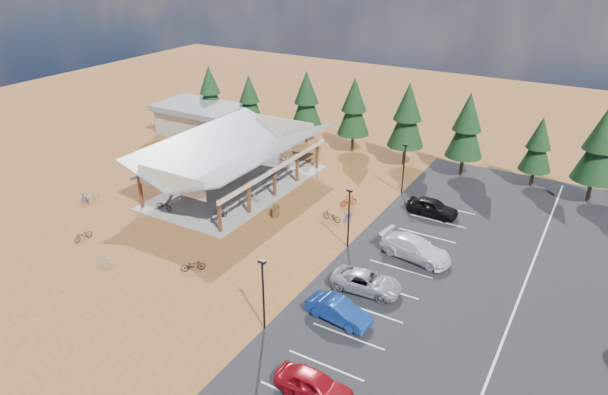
{
  "coord_description": "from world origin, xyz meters",
  "views": [
    {
      "loc": [
        21.36,
        -32.72,
        22.55
      ],
      "look_at": [
        -0.27,
        3.93,
        2.38
      ],
      "focal_mm": 32.0,
      "sensor_mm": 36.0,
      "label": 1
    }
  ],
  "objects_px": {
    "lamp_post_2": "(404,165)",
    "trash_bin_0": "(275,213)",
    "bike_14": "(348,216)",
    "bike_4": "(220,212)",
    "car_2": "(366,282)",
    "bike_8": "(83,235)",
    "bike_12": "(193,265)",
    "bike_3": "(245,161)",
    "bike_9": "(90,196)",
    "bike_10": "(85,198)",
    "bike_6": "(274,175)",
    "lamp_post_0": "(263,290)",
    "bike_2": "(223,169)",
    "bike_5": "(252,197)",
    "bike_7": "(284,160)",
    "car_4": "(433,207)",
    "bike_16": "(332,216)",
    "car_3": "(416,248)",
    "car_1": "(338,311)",
    "bike_1": "(223,180)",
    "bike_13": "(105,259)",
    "trash_bin_1": "(276,210)",
    "lamp_post_1": "(349,214)",
    "car_0": "(314,384)",
    "bike_0": "(164,205)",
    "bike_pavilion": "(235,151)",
    "outbuilding": "(200,119)"
  },
  "relations": [
    {
      "from": "bike_2",
      "to": "bike_6",
      "type": "bearing_deg",
      "value": -70.03
    },
    {
      "from": "lamp_post_2",
      "to": "bike_10",
      "type": "bearing_deg",
      "value": -145.75
    },
    {
      "from": "bike_5",
      "to": "car_0",
      "type": "distance_m",
      "value": 24.8
    },
    {
      "from": "car_4",
      "to": "bike_pavilion",
      "type": "bearing_deg",
      "value": 104.92
    },
    {
      "from": "bike_2",
      "to": "car_0",
      "type": "height_order",
      "value": "car_0"
    },
    {
      "from": "bike_13",
      "to": "bike_8",
      "type": "bearing_deg",
      "value": -115.65
    },
    {
      "from": "bike_4",
      "to": "car_2",
      "type": "distance_m",
      "value": 16.59
    },
    {
      "from": "bike_0",
      "to": "car_2",
      "type": "relative_size",
      "value": 0.36
    },
    {
      "from": "bike_7",
      "to": "car_4",
      "type": "bearing_deg",
      "value": -86.38
    },
    {
      "from": "bike_6",
      "to": "bike_4",
      "type": "bearing_deg",
      "value": -178.77
    },
    {
      "from": "lamp_post_2",
      "to": "bike_3",
      "type": "xyz_separation_m",
      "value": [
        -17.47,
        -2.19,
        -2.34
      ]
    },
    {
      "from": "trash_bin_1",
      "to": "bike_1",
      "type": "relative_size",
      "value": 0.54
    },
    {
      "from": "bike_13",
      "to": "car_1",
      "type": "xyz_separation_m",
      "value": [
        18.52,
        3.08,
        0.29
      ]
    },
    {
      "from": "trash_bin_0",
      "to": "bike_8",
      "type": "xyz_separation_m",
      "value": [
        -11.44,
        -11.61,
        -0.0
      ]
    },
    {
      "from": "lamp_post_2",
      "to": "bike_9",
      "type": "relative_size",
      "value": 2.8
    },
    {
      "from": "lamp_post_1",
      "to": "car_0",
      "type": "distance_m",
      "value": 16.45
    },
    {
      "from": "trash_bin_1",
      "to": "lamp_post_1",
      "type": "bearing_deg",
      "value": -13.12
    },
    {
      "from": "lamp_post_2",
      "to": "car_3",
      "type": "distance_m",
      "value": 12.3
    },
    {
      "from": "lamp_post_2",
      "to": "trash_bin_0",
      "type": "xyz_separation_m",
      "value": [
        -7.98,
        -10.63,
        -2.53
      ]
    },
    {
      "from": "bike_6",
      "to": "bike_8",
      "type": "bearing_deg",
      "value": 158.87
    },
    {
      "from": "trash_bin_1",
      "to": "car_1",
      "type": "bearing_deg",
      "value": -42.04
    },
    {
      "from": "bike_6",
      "to": "lamp_post_0",
      "type": "bearing_deg",
      "value": -149.4
    },
    {
      "from": "bike_16",
      "to": "car_2",
      "type": "xyz_separation_m",
      "value": [
        7.09,
        -8.14,
        0.26
      ]
    },
    {
      "from": "lamp_post_1",
      "to": "bike_10",
      "type": "xyz_separation_m",
      "value": [
        -25.31,
        -5.24,
        -2.55
      ]
    },
    {
      "from": "trash_bin_1",
      "to": "bike_16",
      "type": "xyz_separation_m",
      "value": [
        5.0,
        1.38,
        0.03
      ]
    },
    {
      "from": "bike_14",
      "to": "car_2",
      "type": "height_order",
      "value": "car_2"
    },
    {
      "from": "bike_2",
      "to": "car_3",
      "type": "xyz_separation_m",
      "value": [
        23.58,
        -5.8,
        0.28
      ]
    },
    {
      "from": "bike_12",
      "to": "bike_14",
      "type": "bearing_deg",
      "value": -68.83
    },
    {
      "from": "car_4",
      "to": "bike_5",
      "type": "bearing_deg",
      "value": 115.0
    },
    {
      "from": "outbuilding",
      "to": "bike_0",
      "type": "relative_size",
      "value": 6.12
    },
    {
      "from": "lamp_post_0",
      "to": "trash_bin_0",
      "type": "distance_m",
      "value": 15.77
    },
    {
      "from": "lamp_post_2",
      "to": "bike_14",
      "type": "height_order",
      "value": "lamp_post_2"
    },
    {
      "from": "bike_13",
      "to": "bike_0",
      "type": "bearing_deg",
      "value": -169.42
    },
    {
      "from": "bike_0",
      "to": "bike_3",
      "type": "distance_m",
      "value": 12.61
    },
    {
      "from": "trash_bin_0",
      "to": "bike_3",
      "type": "relative_size",
      "value": 0.51
    },
    {
      "from": "bike_1",
      "to": "bike_4",
      "type": "relative_size",
      "value": 1.05
    },
    {
      "from": "trash_bin_0",
      "to": "bike_5",
      "type": "distance_m",
      "value": 3.74
    },
    {
      "from": "lamp_post_2",
      "to": "trash_bin_0",
      "type": "relative_size",
      "value": 5.71
    },
    {
      "from": "bike_1",
      "to": "bike_7",
      "type": "bearing_deg",
      "value": -20.25
    },
    {
      "from": "bike_5",
      "to": "car_2",
      "type": "bearing_deg",
      "value": -115.09
    },
    {
      "from": "bike_8",
      "to": "bike_16",
      "type": "relative_size",
      "value": 0.93
    },
    {
      "from": "bike_10",
      "to": "bike_12",
      "type": "height_order",
      "value": "bike_12"
    },
    {
      "from": "bike_14",
      "to": "bike_2",
      "type": "bearing_deg",
      "value": 169.86
    },
    {
      "from": "bike_3",
      "to": "bike_9",
      "type": "distance_m",
      "value": 16.52
    },
    {
      "from": "lamp_post_2",
      "to": "trash_bin_0",
      "type": "bearing_deg",
      "value": -126.88
    },
    {
      "from": "bike_4",
      "to": "car_1",
      "type": "height_order",
      "value": "car_1"
    },
    {
      "from": "bike_5",
      "to": "bike_9",
      "type": "distance_m",
      "value": 15.57
    },
    {
      "from": "bike_4",
      "to": "bike_14",
      "type": "bearing_deg",
      "value": -66.34
    },
    {
      "from": "bike_4",
      "to": "bike_14",
      "type": "distance_m",
      "value": 11.56
    },
    {
      "from": "bike_8",
      "to": "bike_14",
      "type": "distance_m",
      "value": 22.58
    }
  ]
}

